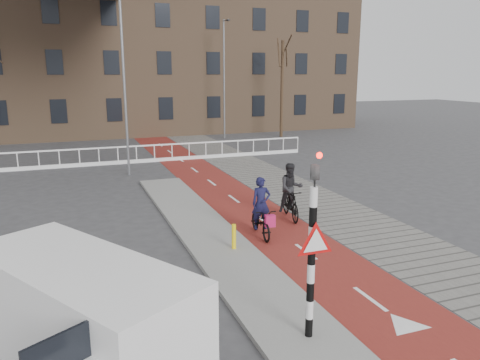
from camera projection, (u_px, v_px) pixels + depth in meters
name	position (u px, v px, depth m)	size (l,w,h in m)	color
ground	(290.00, 291.00, 10.83)	(120.00, 120.00, 0.00)	#38383A
bike_lane	(218.00, 188.00, 20.47)	(2.50, 60.00, 0.01)	maroon
sidewalk	(276.00, 182.00, 21.42)	(3.00, 60.00, 0.01)	slate
curb_island	(210.00, 236.00, 14.23)	(1.80, 16.00, 0.12)	gray
traffic_signal	(313.00, 242.00, 8.34)	(0.80, 0.80, 3.68)	black
bollard	(234.00, 237.00, 13.02)	(0.12, 0.12, 0.71)	yellow
cyclist_near	(261.00, 217.00, 14.29)	(0.78, 1.81, 1.85)	black
cyclist_far	(291.00, 196.00, 15.95)	(0.92, 1.86, 1.94)	black
van	(82.00, 314.00, 7.78)	(3.85, 4.79, 1.94)	white
railing	(60.00, 162.00, 24.57)	(28.00, 0.10, 0.99)	silver
townhouse_row	(79.00, 35.00, 37.24)	(46.00, 10.00, 15.90)	#7F6047
tree_right	(282.00, 90.00, 35.71)	(0.24, 0.24, 7.24)	#312416
streetlight_near	(124.00, 83.00, 21.98)	(0.12, 0.12, 8.83)	slate
streetlight_right	(224.00, 80.00, 34.70)	(0.12, 0.12, 8.63)	slate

